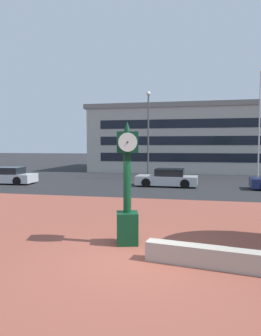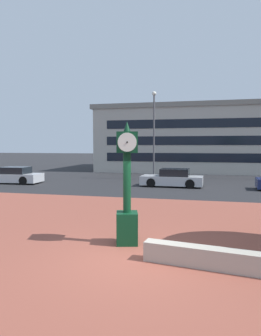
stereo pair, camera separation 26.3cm
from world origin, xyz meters
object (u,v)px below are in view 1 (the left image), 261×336
object	(u,v)px
car_street_near	(7,176)
car_street_far	(167,178)
street_lamp_post	(148,127)
street_clock	(127,192)
civic_building	(232,139)

from	to	relation	value
car_street_near	car_street_far	distance (m)	12.35
car_street_far	street_lamp_post	bearing A→B (deg)	28.49
street_clock	street_lamp_post	xyz separation A→B (m)	(-2.01, 17.43, 2.94)
street_clock	street_lamp_post	world-z (taller)	street_lamp_post
street_clock	civic_building	xyz separation A→B (m)	(6.15, 30.01, 2.11)
street_clock	car_street_near	distance (m)	17.59
street_clock	car_street_near	bearing A→B (deg)	119.63
civic_building	street_lamp_post	bearing A→B (deg)	-122.98
car_street_far	civic_building	world-z (taller)	civic_building
street_clock	car_street_far	bearing A→B (deg)	75.12
car_street_far	civic_building	size ratio (longest dim) A/B	0.14
car_street_near	car_street_far	xyz separation A→B (m)	(12.31, 0.93, -0.00)
car_street_near	street_clock	bearing A→B (deg)	-138.34
street_clock	civic_building	bearing A→B (deg)	63.54
car_street_near	civic_building	distance (m)	25.62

